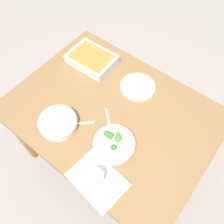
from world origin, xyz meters
The scene contains 11 objects.
ground_plane centered at (0.00, 0.00, 0.00)m, with size 6.00×6.00×0.00m, color #9E9389.
dining_table centered at (0.00, 0.00, 0.65)m, with size 1.20×0.90×0.74m.
placemat centered at (0.19, -0.36, 0.74)m, with size 0.28×0.20×0.00m, color silver.
stew_bowl centered at (-0.18, -0.26, 0.77)m, with size 0.22×0.22×0.06m.
broccoli_bowl centered at (0.14, -0.16, 0.77)m, with size 0.23×0.23×0.07m.
baking_dish centered at (-0.35, 0.23, 0.77)m, with size 0.31×0.23×0.06m.
drink_cup centered at (0.19, -0.36, 0.78)m, with size 0.07×0.07×0.08m.
side_plate centered at (0.01, 0.24, 0.75)m, with size 0.22×0.22×0.01m, color white.
spoon_by_stew centered at (-0.12, -0.20, 0.74)m, with size 0.14×0.14×0.01m.
spoon_by_broccoli centered at (0.04, -0.08, 0.74)m, with size 0.15×0.13×0.01m.
spoon_spare centered at (0.16, -0.33, 0.74)m, with size 0.13×0.14×0.01m.
Camera 1 is at (0.46, -0.59, 1.95)m, focal length 38.37 mm.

